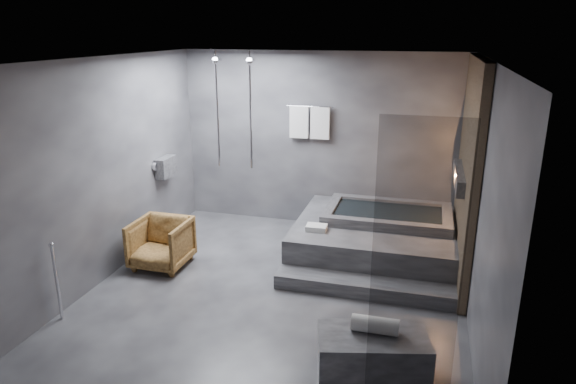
% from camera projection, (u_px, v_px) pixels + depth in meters
% --- Properties ---
extents(room, '(5.00, 5.04, 2.82)m').
position_uv_depth(room, '(313.00, 154.00, 5.94)').
color(room, '#2A2A2C').
rests_on(room, ground).
extents(tub_deck, '(2.20, 2.00, 0.50)m').
position_uv_depth(tub_deck, '(375.00, 239.00, 7.33)').
color(tub_deck, '#2E2E31').
rests_on(tub_deck, ground).
extents(tub_step, '(2.20, 0.36, 0.18)m').
position_uv_depth(tub_step, '(364.00, 287.00, 6.29)').
color(tub_step, '#2E2E31').
rests_on(tub_step, ground).
extents(concrete_bench, '(1.10, 0.77, 0.45)m').
position_uv_depth(concrete_bench, '(372.00, 356.00, 4.74)').
color(concrete_bench, '#343436').
rests_on(concrete_bench, ground).
extents(driftwood_chair, '(0.71, 0.73, 0.67)m').
position_uv_depth(driftwood_chair, '(161.00, 243.00, 6.96)').
color(driftwood_chair, '#492E12').
rests_on(driftwood_chair, ground).
extents(rolled_towel, '(0.43, 0.16, 0.15)m').
position_uv_depth(rolled_towel, '(375.00, 325.00, 4.69)').
color(rolled_towel, silver).
rests_on(rolled_towel, concrete_bench).
extents(deck_towel, '(0.28, 0.21, 0.07)m').
position_uv_depth(deck_towel, '(316.00, 228.00, 6.96)').
color(deck_towel, silver).
rests_on(deck_towel, tub_deck).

